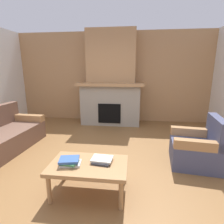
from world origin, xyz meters
TOP-DOWN VIEW (x-y plane):
  - ground at (0.00, 0.00)m, footprint 9.00×9.00m
  - wall_back_wood_panel at (0.00, 3.00)m, footprint 6.00×0.12m
  - fireplace at (0.00, 2.62)m, footprint 1.90×0.82m
  - armchair at (1.78, 0.35)m, footprint 0.84×0.84m
  - coffee_table at (0.11, -0.61)m, footprint 1.00×0.60m
  - book_stack_near_edge at (-0.12, -0.66)m, footprint 0.30×0.24m
  - book_stack_center at (0.28, -0.54)m, footprint 0.28×0.25m

SIDE VIEW (x-z plane):
  - ground at x=0.00m, z-range 0.00..0.00m
  - armchair at x=1.78m, z-range -0.13..0.72m
  - coffee_table at x=0.11m, z-range 0.16..0.59m
  - book_stack_center at x=0.28m, z-range 0.43..0.48m
  - book_stack_near_edge at x=-0.12m, z-range 0.43..0.51m
  - fireplace at x=0.00m, z-range -0.19..2.51m
  - wall_back_wood_panel at x=0.00m, z-range 0.00..2.70m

